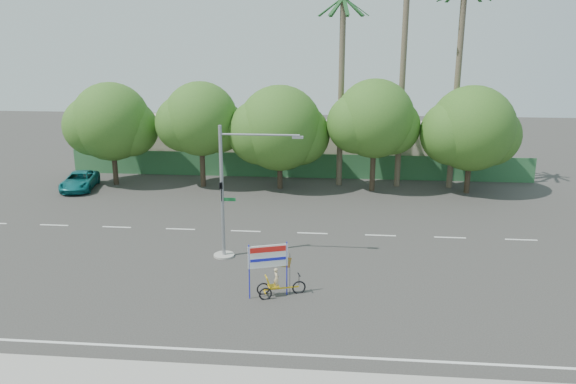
{
  "coord_description": "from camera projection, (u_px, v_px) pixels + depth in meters",
  "views": [
    {
      "loc": [
        3.45,
        -23.37,
        11.29
      ],
      "look_at": [
        0.87,
        4.45,
        3.5
      ],
      "focal_mm": 35.0,
      "sensor_mm": 36.0,
      "label": 1
    }
  ],
  "objects": [
    {
      "name": "building_left",
      "position": [
        191.0,
        142.0,
        51.05
      ],
      "size": [
        12.0,
        8.0,
        4.0
      ],
      "primitive_type": "cube",
      "color": "#BBAF94",
      "rests_on": "ground"
    },
    {
      "name": "trike_billboard",
      "position": [
        274.0,
        275.0,
        24.97
      ],
      "size": [
        2.51,
        1.1,
        2.59
      ],
      "rotation": [
        0.0,
        0.0,
        0.33
      ],
      "color": "black",
      "rests_on": "ground"
    },
    {
      "name": "tree_far_right",
      "position": [
        471.0,
        131.0,
        40.62
      ],
      "size": [
        7.38,
        6.2,
        7.94
      ],
      "color": "#473828",
      "rests_on": "ground"
    },
    {
      "name": "tree_right",
      "position": [
        374.0,
        122.0,
        41.09
      ],
      "size": [
        6.9,
        5.8,
        8.36
      ],
      "color": "#473828",
      "rests_on": "ground"
    },
    {
      "name": "palm_tall",
      "position": [
        404.0,
        48.0,
        40.94
      ],
      "size": [
        3.73,
        3.79,
        17.45
      ],
      "color": "#70604C",
      "rests_on": "ground"
    },
    {
      "name": "pickup_truck",
      "position": [
        79.0,
        181.0,
        42.68
      ],
      "size": [
        3.01,
        5.04,
        1.31
      ],
      "primitive_type": "imported",
      "rotation": [
        0.0,
        0.0,
        0.19
      ],
      "color": "#0F6B6F",
      "rests_on": "ground"
    },
    {
      "name": "traffic_signal",
      "position": [
        228.0,
        204.0,
        28.99
      ],
      "size": [
        4.72,
        1.1,
        7.0
      ],
      "color": "gray",
      "rests_on": "ground"
    },
    {
      "name": "palm_short",
      "position": [
        342.0,
        70.0,
        41.77
      ],
      "size": [
        3.73,
        3.79,
        14.45
      ],
      "color": "#70604C",
      "rests_on": "ground"
    },
    {
      "name": "tree_center",
      "position": [
        279.0,
        131.0,
        41.92
      ],
      "size": [
        7.62,
        6.4,
        7.85
      ],
      "color": "#473828",
      "rests_on": "ground"
    },
    {
      "name": "fence",
      "position": [
        297.0,
        166.0,
        46.11
      ],
      "size": [
        38.0,
        0.08,
        2.0
      ],
      "primitive_type": "cube",
      "color": "#336B3D",
      "rests_on": "ground"
    },
    {
      "name": "building_right",
      "position": [
        391.0,
        147.0,
        49.5
      ],
      "size": [
        14.0,
        8.0,
        3.6
      ],
      "primitive_type": "cube",
      "color": "#BBAF94",
      "rests_on": "ground"
    },
    {
      "name": "tree_far_left",
      "position": [
        111.0,
        124.0,
        42.99
      ],
      "size": [
        7.14,
        6.0,
        7.96
      ],
      "color": "#473828",
      "rests_on": "ground"
    },
    {
      "name": "palm_mid",
      "position": [
        459.0,
        63.0,
        40.87
      ],
      "size": [
        3.73,
        3.79,
        15.45
      ],
      "color": "#70604C",
      "rests_on": "ground"
    },
    {
      "name": "ground",
      "position": [
        260.0,
        291.0,
        25.76
      ],
      "size": [
        120.0,
        120.0,
        0.0
      ],
      "primitive_type": "plane",
      "color": "#33302D",
      "rests_on": "ground"
    },
    {
      "name": "tree_left",
      "position": [
        200.0,
        122.0,
        42.29
      ],
      "size": [
        6.66,
        5.6,
        8.07
      ],
      "color": "#473828",
      "rests_on": "ground"
    }
  ]
}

